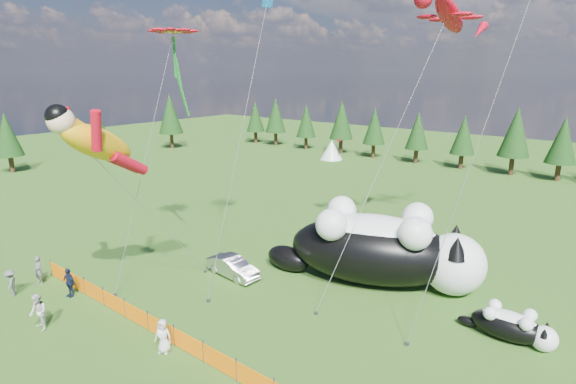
% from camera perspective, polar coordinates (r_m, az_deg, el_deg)
% --- Properties ---
extents(ground, '(160.00, 160.00, 0.00)m').
position_cam_1_polar(ground, '(24.92, -10.04, -14.82)').
color(ground, '#103D0B').
rests_on(ground, ground).
extents(safety_fence, '(22.06, 0.06, 1.10)m').
position_cam_1_polar(safety_fence, '(23.08, -15.85, -16.36)').
color(safety_fence, '#262626').
rests_on(safety_fence, ground).
extents(tree_line, '(90.00, 4.00, 8.00)m').
position_cam_1_polar(tree_line, '(61.94, 22.45, 6.24)').
color(tree_line, black).
rests_on(tree_line, ground).
extents(festival_tents, '(50.00, 3.20, 2.80)m').
position_cam_1_polar(festival_tents, '(55.50, 31.64, 1.47)').
color(festival_tents, white).
rests_on(festival_tents, ground).
extents(cat_large, '(12.79, 7.71, 4.78)m').
position_cam_1_polar(cat_large, '(27.28, 11.86, -6.88)').
color(cat_large, black).
rests_on(cat_large, ground).
extents(cat_small, '(4.43, 1.61, 1.60)m').
position_cam_1_polar(cat_small, '(24.42, 26.58, -14.92)').
color(cat_small, black).
rests_on(cat_small, ground).
extents(car, '(3.82, 1.59, 1.23)m').
position_cam_1_polar(car, '(28.36, -7.01, -9.43)').
color(car, '#B4B5B9').
rests_on(car, ground).
extents(spectator_a, '(0.68, 0.50, 1.74)m').
position_cam_1_polar(spectator_a, '(30.90, -29.13, -8.69)').
color(spectator_a, '#57565B').
rests_on(spectator_a, ground).
extents(spectator_b, '(0.99, 0.66, 1.91)m').
position_cam_1_polar(spectator_b, '(25.72, -29.15, -13.22)').
color(spectator_b, silver).
rests_on(spectator_b, ground).
extents(spectator_c, '(1.04, 0.63, 1.68)m').
position_cam_1_polar(spectator_c, '(28.53, -26.04, -10.29)').
color(spectator_c, '#121B33').
rests_on(spectator_c, ground).
extents(spectator_d, '(1.14, 1.02, 1.58)m').
position_cam_1_polar(spectator_d, '(30.15, -31.74, -9.81)').
color(spectator_d, '#57565B').
rests_on(spectator_d, ground).
extents(spectator_e, '(0.94, 0.81, 1.63)m').
position_cam_1_polar(spectator_e, '(21.92, -15.58, -17.21)').
color(spectator_e, silver).
rests_on(spectator_e, ground).
extents(superhero_kite, '(5.45, 8.87, 12.05)m').
position_cam_1_polar(superhero_kite, '(23.96, -23.03, 5.75)').
color(superhero_kite, '#E9A10C').
rests_on(superhero_kite, ground).
extents(gecko_kite, '(4.00, 14.01, 18.68)m').
position_cam_1_polar(gecko_kite, '(29.77, 19.81, 20.40)').
color(gecko_kite, '#B6091D').
rests_on(gecko_kite, ground).
extents(flower_kite, '(3.77, 7.42, 15.43)m').
position_cam_1_polar(flower_kite, '(28.32, -14.38, 18.85)').
color(flower_kite, '#B6091D').
rests_on(flower_kite, ground).
extents(diamond_kite_a, '(0.85, 6.46, 17.45)m').
position_cam_1_polar(diamond_kite_a, '(27.25, -2.87, 22.06)').
color(diamond_kite_a, '#0C6DC0').
rests_on(diamond_kite_a, ground).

